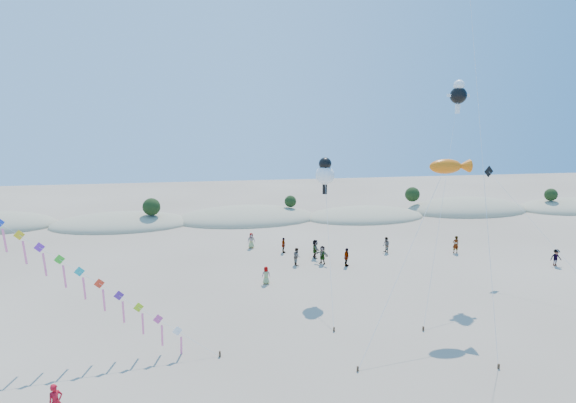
{
  "coord_description": "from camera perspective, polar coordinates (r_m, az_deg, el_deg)",
  "views": [
    {
      "loc": [
        -4.2,
        -17.55,
        14.83
      ],
      "look_at": [
        0.75,
        14.0,
        8.51
      ],
      "focal_mm": 30.0,
      "sensor_mm": 36.0,
      "label": 1
    }
  ],
  "objects": [
    {
      "name": "cartoon_kite_high",
      "position": [
        44.07,
        19.55,
        11.92
      ],
      "size": [
        8.1,
        11.38,
        17.06
      ],
      "color": "#3F2D1E",
      "rests_on": "ground"
    },
    {
      "name": "dark_kite",
      "position": [
        44.99,
        25.44,
        -0.16
      ],
      "size": [
        4.28,
        11.72,
        9.69
      ],
      "color": "#3F2D1E",
      "rests_on": "ground"
    },
    {
      "name": "flyer_foreground",
      "position": [
        27.34,
        -25.82,
        -20.62
      ],
      "size": [
        0.79,
        0.75,
        1.83
      ],
      "primitive_type": "imported",
      "rotation": [
        0.0,
        0.0,
        0.65
      ],
      "color": "#B00E1C",
      "rests_on": "ground"
    },
    {
      "name": "cartoon_kite_low",
      "position": [
        39.26,
        4.4,
        3.41
      ],
      "size": [
        2.11,
        9.55,
        10.81
      ],
      "color": "#3F2D1E",
      "rests_on": "ground"
    },
    {
      "name": "dune_ridge",
      "position": [
        64.6,
        -4.01,
        -2.01
      ],
      "size": [
        145.3,
        11.49,
        5.57
      ],
      "color": "tan",
      "rests_on": "ground"
    },
    {
      "name": "beachgoers",
      "position": [
        47.64,
        7.19,
        -5.96
      ],
      "size": [
        28.99,
        11.31,
        1.86
      ],
      "color": "slate",
      "rests_on": "ground"
    },
    {
      "name": "fish_kite",
      "position": [
        35.83,
        18.62,
        3.94
      ],
      "size": [
        10.24,
        8.02,
        11.23
      ],
      "color": "#3F2D1E",
      "rests_on": "ground"
    }
  ]
}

